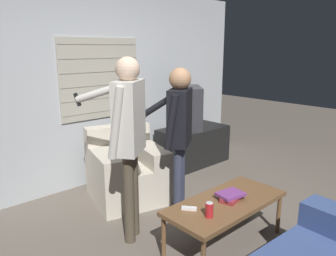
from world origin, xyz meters
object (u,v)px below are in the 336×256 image
object	(u,v)px
person_left_standing	(128,128)
spare_remote	(189,208)
tv	(193,107)
floor_fan	(156,166)
armchair_beige	(126,171)
coffee_table	(226,205)
soda_can	(209,210)
book_stack	(231,196)
person_right_standing	(179,124)

from	to	relation	value
person_left_standing	spare_remote	world-z (taller)	person_left_standing
tv	floor_fan	size ratio (longest dim) A/B	1.47
person_left_standing	spare_remote	bearing A→B (deg)	-107.47
armchair_beige	spare_remote	world-z (taller)	armchair_beige
tv	spare_remote	xyz separation A→B (m)	(-1.76, -1.63, -0.44)
coffee_table	spare_remote	xyz separation A→B (m)	(-0.36, 0.11, 0.05)
soda_can	floor_fan	xyz separation A→B (m)	(0.84, 1.66, -0.29)
person_left_standing	book_stack	size ratio (longest dim) A/B	6.64
person_left_standing	person_right_standing	bearing A→B (deg)	-31.82
tv	soda_can	bearing A→B (deg)	-3.44
person_left_standing	book_stack	xyz separation A→B (m)	(0.62, -0.70, -0.61)
armchair_beige	coffee_table	size ratio (longest dim) A/B	0.86
tv	coffee_table	bearing A→B (deg)	1.19
armchair_beige	coffee_table	xyz separation A→B (m)	(0.08, -1.45, 0.06)
person_right_standing	soda_can	xyz separation A→B (m)	(-0.45, -0.83, -0.50)
armchair_beige	floor_fan	distance (m)	0.62
book_stack	soda_can	world-z (taller)	soda_can
coffee_table	floor_fan	xyz separation A→B (m)	(0.51, 1.58, -0.19)
person_right_standing	floor_fan	bearing A→B (deg)	30.32
book_stack	soda_can	size ratio (longest dim) A/B	2.04
floor_fan	coffee_table	bearing A→B (deg)	-107.94
tv	person_left_standing	xyz separation A→B (m)	(-1.97, -1.06, 0.19)
person_right_standing	coffee_table	bearing A→B (deg)	-134.10
book_stack	soda_can	distance (m)	0.39
tv	spare_remote	world-z (taller)	tv
soda_can	person_left_standing	bearing A→B (deg)	107.05
book_stack	floor_fan	size ratio (longest dim) A/B	0.59
tv	person_left_standing	bearing A→B (deg)	-21.74
person_right_standing	spare_remote	bearing A→B (deg)	-162.02
armchair_beige	coffee_table	distance (m)	1.45
floor_fan	tv	bearing A→B (deg)	10.52
soda_can	spare_remote	size ratio (longest dim) A/B	0.99
person_left_standing	floor_fan	world-z (taller)	person_left_standing
person_left_standing	person_right_standing	size ratio (longest dim) A/B	1.08
coffee_table	book_stack	world-z (taller)	book_stack
book_stack	floor_fan	xyz separation A→B (m)	(0.46, 1.59, -0.26)
spare_remote	floor_fan	size ratio (longest dim) A/B	0.29
tv	book_stack	distance (m)	2.25
person_right_standing	floor_fan	size ratio (longest dim) A/B	3.65
armchair_beige	person_left_standing	world-z (taller)	person_left_standing
spare_remote	tv	bearing A→B (deg)	5.14
armchair_beige	book_stack	world-z (taller)	armchair_beige
book_stack	spare_remote	world-z (taller)	book_stack
coffee_table	floor_fan	size ratio (longest dim) A/B	2.71
person_left_standing	person_right_standing	world-z (taller)	person_left_standing
armchair_beige	book_stack	size ratio (longest dim) A/B	3.95
person_right_standing	book_stack	bearing A→B (deg)	-129.95
tv	person_left_standing	size ratio (longest dim) A/B	0.37
coffee_table	person_right_standing	distance (m)	0.97
book_stack	spare_remote	xyz separation A→B (m)	(-0.42, 0.12, -0.02)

